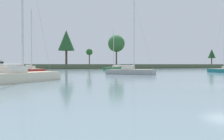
# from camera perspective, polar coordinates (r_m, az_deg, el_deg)

# --- Properties ---
(ground_plane) EXTENTS (525.83, 525.83, 0.00)m
(ground_plane) POSITION_cam_1_polar(r_m,az_deg,el_deg) (20.06, 24.46, -3.50)
(ground_plane) COLOR gray
(far_shore_bank) EXTENTS (236.62, 48.53, 1.76)m
(far_shore_bank) POSITION_cam_1_polar(r_m,az_deg,el_deg) (109.67, -14.90, 0.88)
(far_shore_bank) COLOR #4C563D
(far_shore_bank) RESTS_ON ground
(sailboat_cream) EXTENTS (8.95, 8.46, 15.58)m
(sailboat_cream) POSITION_cam_1_polar(r_m,az_deg,el_deg) (23.64, -21.77, -2.00)
(sailboat_cream) COLOR beige
(sailboat_cream) RESTS_ON ground
(sailboat_red) EXTENTS (4.57, 8.82, 12.47)m
(sailboat_red) POSITION_cam_1_polar(r_m,az_deg,el_deg) (47.87, -18.81, -0.41)
(sailboat_red) COLOR #B2231E
(sailboat_red) RESTS_ON ground
(sailboat_grey) EXTENTS (7.07, 7.59, 12.65)m
(sailboat_grey) POSITION_cam_1_polar(r_m,az_deg,el_deg) (39.70, 4.34, -0.69)
(sailboat_grey) COLOR gray
(sailboat_grey) RESTS_ON ground
(sailboat_green) EXTENTS (7.66, 4.62, 11.99)m
(sailboat_green) POSITION_cam_1_polar(r_m,az_deg,el_deg) (68.17, 0.76, 0.15)
(sailboat_green) COLOR #236B3D
(sailboat_green) RESTS_ON ground
(mooring_buoy_red) EXTENTS (0.34, 0.34, 0.40)m
(mooring_buoy_red) POSITION_cam_1_polar(r_m,az_deg,el_deg) (66.33, 8.82, -0.06)
(mooring_buoy_red) COLOR red
(mooring_buoy_red) RESTS_ON ground
(shore_tree_center) EXTENTS (7.74, 7.74, 13.44)m
(shore_tree_center) POSITION_cam_1_polar(r_m,az_deg,el_deg) (111.48, 1.05, 6.29)
(shore_tree_center) COLOR brown
(shore_tree_center) RESTS_ON far_shore_bank
(shore_tree_inland_c) EXTENTS (6.23, 6.23, 12.84)m
(shore_tree_inland_c) POSITION_cam_1_polar(r_m,az_deg,el_deg) (93.13, -10.81, 6.89)
(shore_tree_inland_c) COLOR brown
(shore_tree_inland_c) RESTS_ON far_shore_bank
(shore_tree_center_right) EXTENTS (3.13, 3.13, 7.45)m
(shore_tree_center_right) POSITION_cam_1_polar(r_m,az_deg,el_deg) (115.67, -5.41, 4.23)
(shore_tree_center_right) COLOR brown
(shore_tree_center_right) RESTS_ON far_shore_bank
(shore_tree_right) EXTENTS (4.14, 4.14, 8.53)m
(shore_tree_right) POSITION_cam_1_polar(r_m,az_deg,el_deg) (146.42, 22.60, 3.59)
(shore_tree_right) COLOR brown
(shore_tree_right) RESTS_ON far_shore_bank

